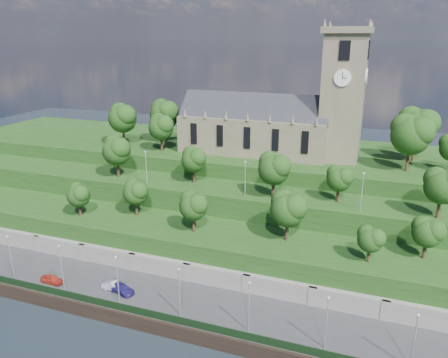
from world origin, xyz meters
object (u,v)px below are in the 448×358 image
at_px(car_left, 52,279).
at_px(car_middle, 115,286).
at_px(car_right, 121,288).
at_px(church, 277,120).

xyz_separation_m(car_left, car_middle, (10.56, 1.70, 0.04)).
relative_size(car_left, car_right, 0.81).
distance_m(church, car_left, 53.69).
distance_m(church, car_middle, 48.04).
distance_m(church, car_right, 47.86).
relative_size(church, car_middle, 9.22).
relative_size(church, car_right, 8.21).
height_order(church, car_middle, church).
height_order(car_left, car_middle, car_middle).
xyz_separation_m(car_middle, car_right, (1.26, -0.23, -0.01)).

